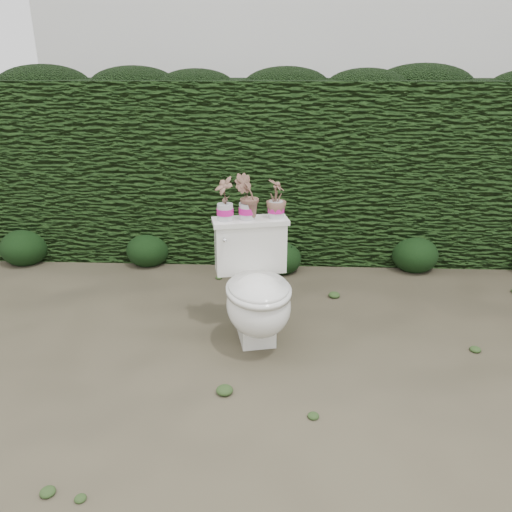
{
  "coord_description": "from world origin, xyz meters",
  "views": [
    {
      "loc": [
        0.01,
        -3.13,
        1.74
      ],
      "look_at": [
        -0.13,
        -0.07,
        0.55
      ],
      "focal_mm": 35.0,
      "sensor_mm": 36.0,
      "label": 1
    }
  ],
  "objects_px": {
    "potted_plant_center": "(247,198)",
    "potted_plant_right": "(276,200)",
    "potted_plant_left": "(225,200)",
    "toilet": "(256,292)"
  },
  "relations": [
    {
      "from": "potted_plant_center",
      "to": "potted_plant_right",
      "type": "distance_m",
      "value": 0.2
    },
    {
      "from": "potted_plant_left",
      "to": "potted_plant_center",
      "type": "bearing_deg",
      "value": 62.92
    },
    {
      "from": "potted_plant_left",
      "to": "potted_plant_right",
      "type": "bearing_deg",
      "value": 62.92
    },
    {
      "from": "potted_plant_left",
      "to": "potted_plant_right",
      "type": "relative_size",
      "value": 1.13
    },
    {
      "from": "toilet",
      "to": "potted_plant_left",
      "type": "height_order",
      "value": "potted_plant_left"
    },
    {
      "from": "potted_plant_center",
      "to": "potted_plant_left",
      "type": "bearing_deg",
      "value": 7.13
    },
    {
      "from": "toilet",
      "to": "potted_plant_right",
      "type": "distance_m",
      "value": 0.62
    },
    {
      "from": "toilet",
      "to": "potted_plant_right",
      "type": "height_order",
      "value": "potted_plant_right"
    },
    {
      "from": "potted_plant_center",
      "to": "potted_plant_right",
      "type": "xyz_separation_m",
      "value": [
        0.19,
        0.04,
        -0.02
      ]
    },
    {
      "from": "potted_plant_left",
      "to": "potted_plant_center",
      "type": "relative_size",
      "value": 0.96
    }
  ]
}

